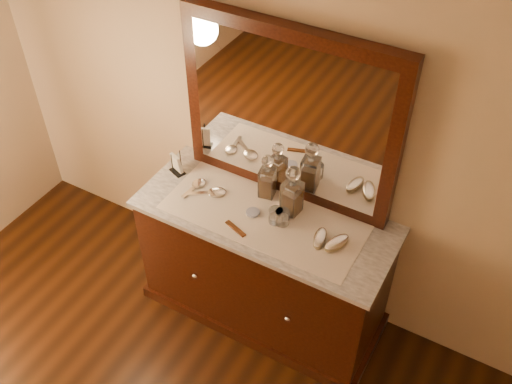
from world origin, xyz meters
The scene contains 18 objects.
dresser_cabinet centered at (0.00, 1.96, 0.41)m, with size 1.40×0.55×0.82m, color black.
dresser_plinth centered at (0.00, 1.96, 0.04)m, with size 1.46×0.59×0.08m, color black.
knob_left centered at (-0.30, 1.67, 0.45)m, with size 0.04×0.04×0.04m, color silver.
knob_right centered at (0.30, 1.67, 0.45)m, with size 0.04×0.04×0.04m, color silver.
marble_top centered at (0.00, 1.96, 0.83)m, with size 1.44×0.59×0.03m, color white.
mirror_frame centered at (0.00, 2.20, 1.35)m, with size 1.20×0.08×1.00m, color black.
mirror_glass centered at (0.00, 2.17, 1.35)m, with size 1.06×0.01×0.86m, color white.
lace_runner centered at (0.00, 1.94, 0.85)m, with size 1.10×0.45×0.00m, color white.
pin_dish centered at (-0.06, 1.93, 0.86)m, with size 0.07×0.07×0.01m, color white.
comb centered at (-0.08, 1.78, 0.86)m, with size 0.14×0.03×0.01m, color brown.
napkin_rack centered at (-0.62, 2.02, 0.91)m, with size 0.11×0.09×0.15m.
decanter_left centered at (-0.07, 2.10, 0.96)m, with size 0.10×0.10×0.28m.
decanter_right centered at (0.11, 2.05, 0.97)m, with size 0.11×0.11×0.31m.
brush_near centered at (0.34, 1.92, 0.87)m, with size 0.09×0.16×0.04m.
brush_far centered at (0.43, 1.93, 0.88)m, with size 0.12×0.17×0.04m.
hand_mirror_outer centered at (-0.45, 1.97, 0.86)m, with size 0.08×0.19×0.02m.
hand_mirror_inner centered at (-0.33, 1.96, 0.86)m, with size 0.21×0.17×0.02m.
tumblers centered at (0.09, 1.94, 0.90)m, with size 0.11×0.08×0.09m.
Camera 1 is at (1.05, -0.01, 3.08)m, focal length 40.75 mm.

